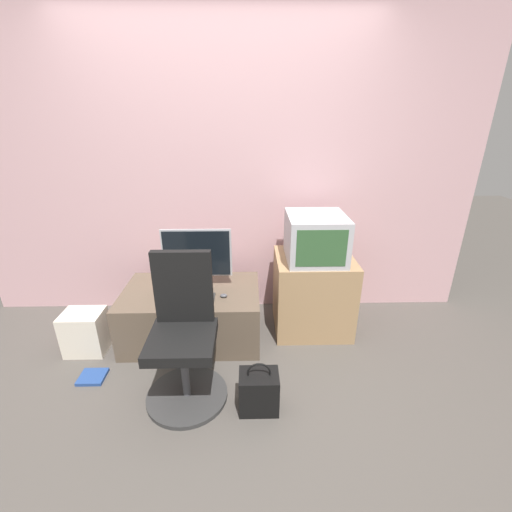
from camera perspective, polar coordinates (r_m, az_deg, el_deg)
The scene contains 12 objects.
ground_plane at distance 2.41m, azimuth -6.42°, elevation -24.00°, with size 12.00×12.00×0.00m, color #4C4742.
wall_back at distance 3.01m, azimuth -5.41°, elevation 14.00°, with size 4.40×0.05×2.60m.
desk at distance 2.92m, azimuth -10.52°, elevation -9.39°, with size 1.09×0.67×0.44m.
side_stand at distance 2.98m, azimuth 9.39°, elevation -6.08°, with size 0.63×0.56×0.66m.
main_monitor at distance 2.77m, azimuth -9.78°, elevation -0.25°, with size 0.55×0.20×0.49m.
keyboard at distance 2.69m, azimuth -10.38°, elevation -6.84°, with size 0.33×0.13×0.01m.
mouse at distance 2.67m, azimuth -5.41°, elevation -6.58°, with size 0.05×0.04×0.03m.
crt_tv at distance 2.74m, azimuth 9.91°, elevation 3.04°, with size 0.45×0.49×0.37m.
office_chair at distance 2.29m, azimuth -11.91°, elevation -13.81°, with size 0.53×0.53×0.98m.
cardboard_box_lower at distance 3.05m, azimuth -26.55°, elevation -11.26°, with size 0.30×0.24×0.34m.
handbag at distance 2.31m, azimuth 0.48°, elevation -21.60°, with size 0.25×0.18×0.36m.
book at distance 2.84m, azimuth -25.58°, elevation -17.71°, with size 0.18×0.16×0.02m.
Camera 1 is at (0.21, -1.65, 1.75)m, focal length 24.00 mm.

